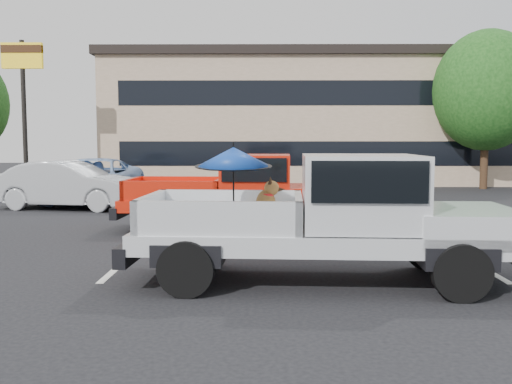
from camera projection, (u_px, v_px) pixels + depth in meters
ground at (302, 276)px, 8.79m from camera, size 90.00×90.00×0.00m
stripe_left at (137, 251)px, 10.80m from camera, size 0.12×5.00×0.01m
stripe_right at (453, 251)px, 10.75m from camera, size 0.12×5.00×0.01m
motel_building at (312, 119)px, 29.38m from camera, size 20.40×8.40×6.30m
motel_sign at (23, 75)px, 22.39m from camera, size 1.60×0.22×6.00m
tree_right at (487, 91)px, 24.27m from camera, size 4.46×4.46×6.78m
tree_back at (378, 99)px, 32.24m from camera, size 4.68×4.68×7.11m
silver_pickup at (344, 211)px, 8.32m from camera, size 5.78×2.34×2.06m
red_pickup at (249, 189)px, 13.17m from camera, size 5.41×2.15×1.76m
silver_sedan at (69, 185)px, 17.35m from camera, size 4.66×2.30×1.47m
blue_suv at (94, 180)px, 19.30m from camera, size 2.56×5.37×1.48m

